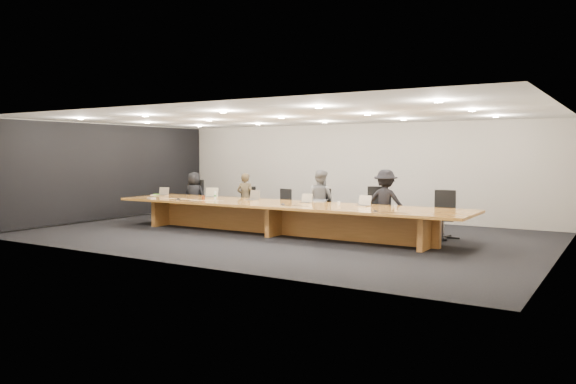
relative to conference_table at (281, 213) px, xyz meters
name	(u,v)px	position (x,y,z in m)	size (l,w,h in m)	color
ground	(281,234)	(0.00, 0.00, -0.52)	(12.00, 12.00, 0.00)	black
back_wall	(353,171)	(0.00, 4.00, 0.88)	(12.00, 0.02, 2.80)	beige
left_wall_panel	(110,173)	(-5.94, 0.00, 0.85)	(0.08, 7.84, 2.74)	black
conference_table	(281,213)	(0.00, 0.00, 0.00)	(9.00, 1.80, 0.75)	brown
chair_far_left	(192,199)	(-3.90, 1.23, 0.07)	(0.60, 0.60, 1.18)	black
chair_left	(245,205)	(-2.01, 1.31, 0.00)	(0.53, 0.53, 1.03)	black
chair_mid_left	(280,207)	(-0.88, 1.33, -0.02)	(0.51, 0.51, 1.01)	black
chair_mid_right	(320,209)	(0.40, 1.18, 0.01)	(0.54, 0.54, 1.06)	black
chair_right	(376,210)	(1.90, 1.26, 0.06)	(0.59, 0.59, 1.16)	black
chair_far_right	(443,214)	(3.50, 1.30, 0.04)	(0.57, 0.57, 1.13)	black
person_a	(194,196)	(-3.84, 1.28, 0.17)	(0.68, 0.44, 1.38)	black
person_b	(245,198)	(-1.97, 1.26, 0.18)	(0.51, 0.34, 1.40)	#3A311F
person_c	(320,200)	(0.41, 1.20, 0.24)	(0.74, 0.58, 1.52)	#5A5B5D
person_d	(385,202)	(2.15, 1.22, 0.26)	(1.01, 0.58, 1.56)	black
laptop_a	(162,191)	(-4.15, 0.27, 0.35)	(0.31, 0.22, 0.24)	#C3AF95
laptop_b	(210,192)	(-2.53, 0.42, 0.37)	(0.35, 0.25, 0.28)	#C3B895
laptop_c	(251,195)	(-1.12, 0.35, 0.36)	(0.33, 0.24, 0.26)	tan
laptop_d	(305,198)	(0.45, 0.34, 0.34)	(0.29, 0.21, 0.23)	#BEB091
laptop_e	(362,201)	(1.94, 0.36, 0.35)	(0.32, 0.23, 0.25)	#BFAC92
water_bottle	(215,196)	(-2.00, -0.02, 0.33)	(0.06, 0.06, 0.20)	silver
amber_mug	(203,197)	(-2.30, -0.13, 0.28)	(0.08, 0.08, 0.10)	#652C11
paper_cup_near	(339,203)	(1.39, 0.26, 0.27)	(0.07, 0.07, 0.08)	white
paper_cup_far	(396,207)	(2.79, 0.20, 0.27)	(0.07, 0.07, 0.08)	beige
notepad	(156,195)	(-4.35, 0.25, 0.24)	(0.26, 0.21, 0.02)	silver
lime_gadget	(157,194)	(-4.34, 0.26, 0.26)	(0.14, 0.08, 0.02)	#72D338
av_box	(152,198)	(-3.63, -0.64, 0.24)	(0.20, 0.15, 0.03)	silver
mic_left	(178,199)	(-2.78, -0.56, 0.25)	(0.13, 0.13, 0.03)	black
mic_center	(283,204)	(0.24, -0.33, 0.25)	(0.13, 0.13, 0.03)	black
mic_right	(375,211)	(2.64, -0.57, 0.24)	(0.10, 0.10, 0.03)	black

